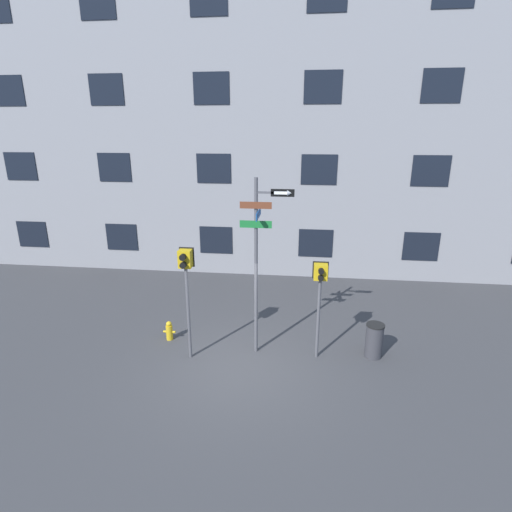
% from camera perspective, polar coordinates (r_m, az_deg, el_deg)
% --- Properties ---
extents(ground_plane, '(60.00, 60.00, 0.00)m').
position_cam_1_polar(ground_plane, '(10.37, -2.49, -15.79)').
color(ground_plane, '#38383A').
extents(building_facade, '(24.00, 0.63, 14.25)m').
position_cam_1_polar(building_facade, '(15.74, 1.58, 22.81)').
color(building_facade, gray).
rests_on(building_facade, ground_plane).
extents(street_sign_pole, '(1.31, 0.91, 4.63)m').
position_cam_1_polar(street_sign_pole, '(9.92, 0.40, 0.42)').
color(street_sign_pole, '#4C4C51').
rests_on(street_sign_pole, ground_plane).
extents(pedestrian_signal_left, '(0.37, 0.40, 2.96)m').
position_cam_1_polar(pedestrian_signal_left, '(9.94, -9.97, -2.51)').
color(pedestrian_signal_left, '#4C4C51').
rests_on(pedestrian_signal_left, ground_plane).
extents(pedestrian_signal_right, '(0.40, 0.40, 2.59)m').
position_cam_1_polar(pedestrian_signal_right, '(10.04, 9.14, -3.98)').
color(pedestrian_signal_right, '#4C4C51').
rests_on(pedestrian_signal_right, ground_plane).
extents(fire_hydrant, '(0.35, 0.19, 0.56)m').
position_cam_1_polar(fire_hydrant, '(11.74, -12.28, -10.39)').
color(fire_hydrant, gold).
rests_on(fire_hydrant, ground_plane).
extents(trash_bin, '(0.47, 0.47, 0.93)m').
position_cam_1_polar(trash_bin, '(11.05, 16.52, -11.48)').
color(trash_bin, '#333338').
rests_on(trash_bin, ground_plane).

